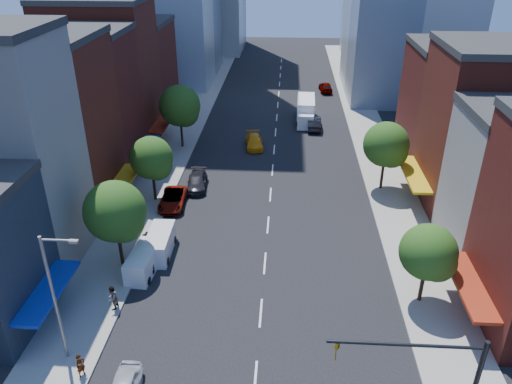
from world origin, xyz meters
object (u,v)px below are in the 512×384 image
parked_car_second (149,251)px  pedestrian_near (81,365)px  cargo_van_far (160,244)px  traffic_car_oncoming (314,123)px  parked_car_rear (197,182)px  parked_car_third (173,199)px  box_truck (306,111)px  pedestrian_far (112,298)px  cargo_van_near (143,263)px  traffic_car_far (326,87)px  taxi (254,142)px

parked_car_second → pedestrian_near: 12.43m
cargo_van_far → traffic_car_oncoming: (14.06, 30.99, -0.16)m
parked_car_rear → traffic_car_oncoming: size_ratio=0.97×
cargo_van_far → parked_car_third: bearing=93.3°
parked_car_second → box_truck: (13.60, 34.71, 0.70)m
parked_car_third → cargo_van_far: cargo_van_far is taller
parked_car_second → parked_car_rear: bearing=81.3°
parked_car_second → traffic_car_oncoming: 35.00m
cargo_van_far → pedestrian_far: pedestrian_far is taller
pedestrian_near → cargo_van_near: bearing=25.3°
cargo_van_near → traffic_car_far: (17.35, 51.61, -0.14)m
parked_car_rear → cargo_van_far: bearing=-99.0°
parked_car_rear → box_truck: 24.70m
cargo_van_near → pedestrian_far: pedestrian_far is taller
parked_car_second → traffic_car_oncoming: size_ratio=0.97×
taxi → parked_car_third: bearing=-121.5°
taxi → traffic_car_far: bearing=60.0°
parked_car_second → parked_car_third: bearing=88.8°
cargo_van_near → pedestrian_near: size_ratio=2.87×
traffic_car_oncoming → box_truck: (-1.15, 2.97, 0.68)m
parked_car_second → parked_car_rear: parked_car_second is taller
parked_car_second → cargo_van_near: 1.83m
traffic_car_far → pedestrian_near: size_ratio=2.95×
pedestrian_near → parked_car_rear: bearing=24.5°
parked_car_rear → taxi: bearing=61.5°
box_truck → cargo_van_far: bearing=-109.0°
traffic_car_oncoming → pedestrian_near: (-15.75, -44.13, 0.12)m
cargo_van_near → cargo_van_far: (0.70, 2.58, 0.04)m
parked_car_third → traffic_car_far: (17.34, 40.71, 0.09)m
cargo_van_near → taxi: (6.97, 26.53, -0.23)m
taxi → traffic_car_oncoming: size_ratio=0.98×
cargo_van_near → taxi: 27.43m
cargo_van_far → box_truck: (12.91, 33.96, 0.52)m
parked_car_second → parked_car_third: parked_car_second is taller
parked_car_rear → traffic_car_far: 39.90m
traffic_car_oncoming → pedestrian_far: bearing=69.6°
cargo_van_near → pedestrian_far: bearing=-98.1°
cargo_van_far → traffic_car_oncoming: cargo_van_far is taller
taxi → traffic_car_oncoming: (7.78, 7.04, 0.11)m
box_truck → pedestrian_near: bearing=-105.4°
taxi → traffic_car_far: size_ratio=1.04×
box_truck → traffic_car_oncoming: bearing=-67.1°
cargo_van_far → pedestrian_far: bearing=-104.8°
cargo_van_near → taxi: size_ratio=0.93×
cargo_van_near → traffic_car_far: bearing=75.8°
traffic_car_far → cargo_van_near: bearing=66.7°
pedestrian_near → pedestrian_far: (0.00, 6.06, 0.12)m
parked_car_second → box_truck: 37.29m
taxi → pedestrian_far: 32.03m
pedestrian_near → traffic_car_oncoming: bearing=11.0°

